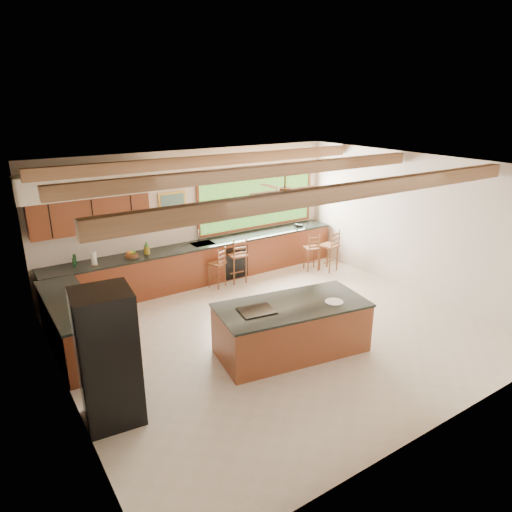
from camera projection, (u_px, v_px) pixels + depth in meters
ground at (276, 331)px, 8.40m from camera, size 7.20×7.20×0.00m
room_shell at (249, 208)px, 8.10m from camera, size 7.27×6.54×3.02m
counter_run at (178, 275)px, 9.82m from camera, size 7.12×3.10×1.22m
island at (292, 328)px, 7.61m from camera, size 2.64×1.56×0.89m
refrigerator at (108, 358)px, 5.83m from camera, size 0.79×0.77×1.85m
bar_stool_a at (218, 264)px, 10.17m from camera, size 0.44×0.45×0.93m
bar_stool_b at (238, 256)px, 10.40m from camera, size 0.42×0.42×1.10m
bar_stool_c at (331, 247)px, 11.11m from camera, size 0.45×0.45×1.07m
bar_stool_d at (313, 249)px, 11.18m from camera, size 0.43×0.43×0.95m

